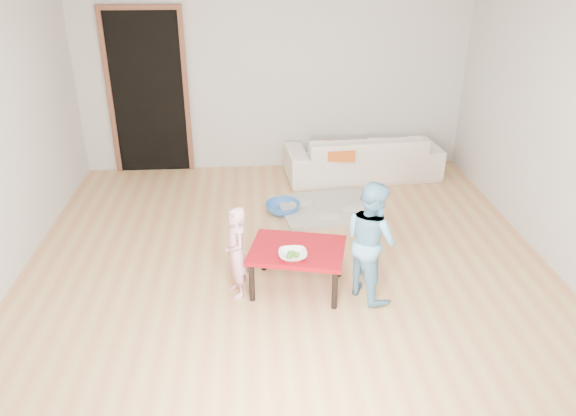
{
  "coord_description": "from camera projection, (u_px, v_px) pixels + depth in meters",
  "views": [
    {
      "loc": [
        -0.31,
        -4.69,
        2.82
      ],
      "look_at": [
        0.0,
        -0.2,
        0.65
      ],
      "focal_mm": 35.0,
      "sensor_mm": 36.0,
      "label": 1
    }
  ],
  "objects": [
    {
      "name": "right_wall",
      "position": [
        563.0,
        125.0,
        5.05
      ],
      "size": [
        0.02,
        5.0,
        2.6
      ],
      "primitive_type": "cube",
      "color": "beige",
      "rests_on": "floor"
    },
    {
      "name": "child_blue",
      "position": [
        371.0,
        240.0,
        4.71
      ],
      "size": [
        0.6,
        0.64,
        1.06
      ],
      "primitive_type": "imported",
      "rotation": [
        0.0,
        0.0,
        2.06
      ],
      "color": "#5DAED9",
      "rests_on": "floor"
    },
    {
      "name": "bowl",
      "position": [
        293.0,
        255.0,
        4.68
      ],
      "size": [
        0.24,
        0.24,
        0.06
      ],
      "primitive_type": "imported",
      "color": "white",
      "rests_on": "red_table"
    },
    {
      "name": "floor",
      "position": [
        287.0,
        259.0,
        5.46
      ],
      "size": [
        5.0,
        5.0,
        0.01
      ],
      "primitive_type": "cube",
      "color": "tan",
      "rests_on": "ground"
    },
    {
      "name": "child_pink",
      "position": [
        236.0,
        253.0,
        4.76
      ],
      "size": [
        0.28,
        0.35,
        0.82
      ],
      "primitive_type": "imported",
      "rotation": [
        0.0,
        0.0,
        -1.27
      ],
      "color": "pink",
      "rests_on": "floor"
    },
    {
      "name": "red_table",
      "position": [
        297.0,
        268.0,
        4.93
      ],
      "size": [
        0.92,
        0.77,
        0.4
      ],
      "primitive_type": null,
      "rotation": [
        0.0,
        0.0,
        -0.23
      ],
      "color": "maroon",
      "rests_on": "floor"
    },
    {
      "name": "sofa",
      "position": [
        362.0,
        155.0,
        7.25
      ],
      "size": [
        2.01,
        0.92,
        0.57
      ],
      "primitive_type": "imported",
      "rotation": [
        0.0,
        0.0,
        3.22
      ],
      "color": "silver",
      "rests_on": "floor"
    },
    {
      "name": "blanket",
      "position": [
        327.0,
        208.0,
        6.43
      ],
      "size": [
        1.18,
        1.03,
        0.05
      ],
      "primitive_type": null,
      "rotation": [
        0.0,
        0.0,
        0.15
      ],
      "color": "#ADA999",
      "rests_on": "floor"
    },
    {
      "name": "back_wall",
      "position": [
        274.0,
        70.0,
        7.14
      ],
      "size": [
        5.0,
        0.02,
        2.6
      ],
      "primitive_type": "cube",
      "color": "beige",
      "rests_on": "floor"
    },
    {
      "name": "broccoli",
      "position": [
        293.0,
        255.0,
        4.69
      ],
      "size": [
        0.12,
        0.12,
        0.06
      ],
      "primitive_type": null,
      "color": "#2D5919",
      "rests_on": "red_table"
    },
    {
      "name": "basin",
      "position": [
        283.0,
        208.0,
        6.36
      ],
      "size": [
        0.39,
        0.39,
        0.12
      ],
      "primitive_type": "imported",
      "color": "#3067B7",
      "rests_on": "floor"
    },
    {
      "name": "doorway",
      "position": [
        149.0,
        94.0,
        7.15
      ],
      "size": [
        1.02,
        0.08,
        2.11
      ],
      "primitive_type": null,
      "color": "brown",
      "rests_on": "back_wall"
    },
    {
      "name": "cushion",
      "position": [
        335.0,
        151.0,
        6.95
      ],
      "size": [
        0.54,
        0.5,
        0.13
      ],
      "primitive_type": "cube",
      "rotation": [
        0.0,
        0.0,
        -0.16
      ],
      "color": "#D45B17",
      "rests_on": "sofa"
    }
  ]
}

